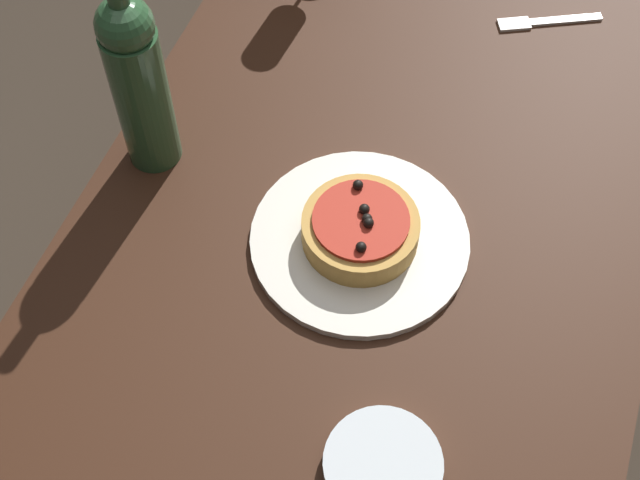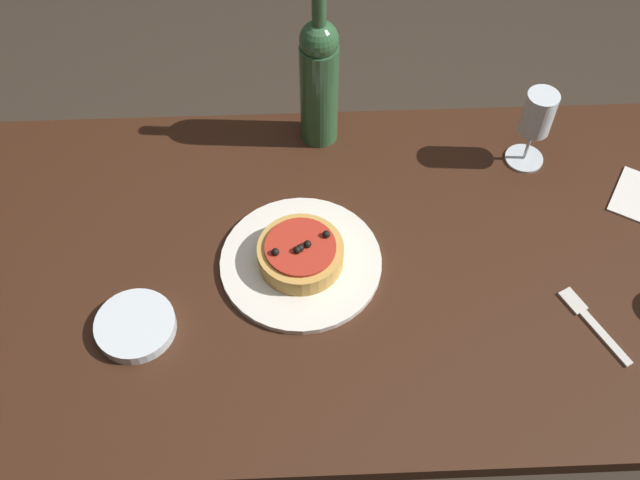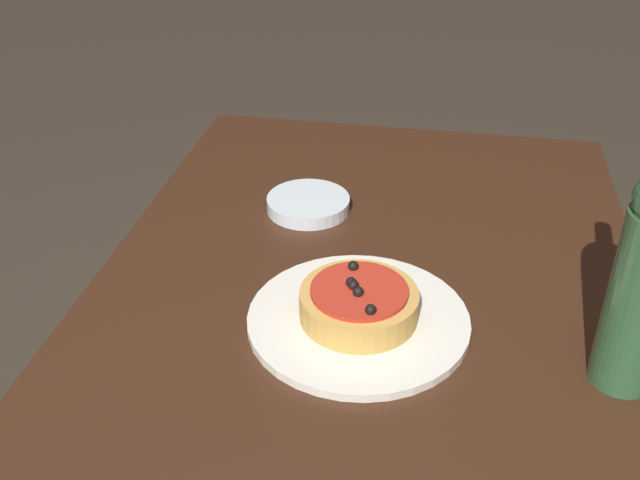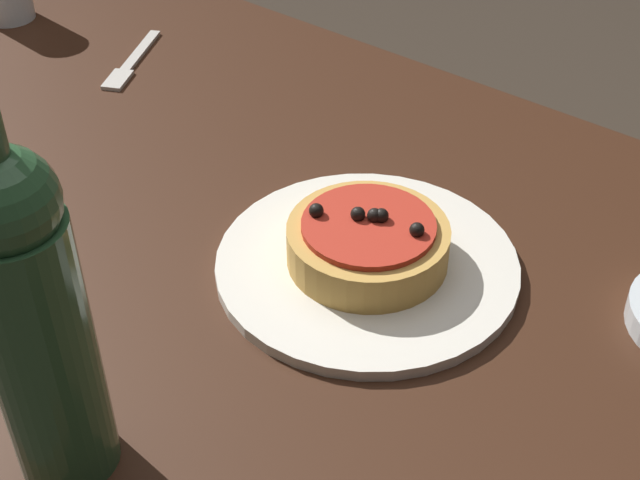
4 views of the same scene
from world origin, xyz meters
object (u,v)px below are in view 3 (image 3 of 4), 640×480
object	(u,v)px
dining_table	(344,432)
side_bowl	(308,204)
pizza	(356,303)
dinner_plate	(356,320)

from	to	relation	value
dining_table	side_bowl	size ratio (longest dim) A/B	11.05
side_bowl	pizza	bearing A→B (deg)	22.90
pizza	side_bowl	xyz separation A→B (m)	(-0.28, -0.12, -0.02)
side_bowl	dinner_plate	bearing A→B (deg)	22.90
dinner_plate	pizza	size ratio (longest dim) A/B	1.89
dinner_plate	side_bowl	distance (m)	0.31
dinner_plate	side_bowl	xyz separation A→B (m)	(-0.28, -0.12, 0.00)
dining_table	side_bowl	bearing A→B (deg)	-162.69
dining_table	dinner_plate	distance (m)	0.14
dinner_plate	side_bowl	bearing A→B (deg)	-157.10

